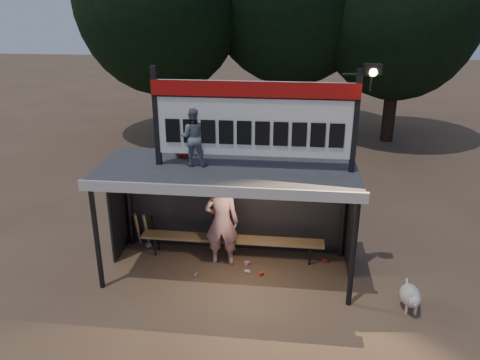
% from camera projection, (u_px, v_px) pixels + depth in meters
% --- Properties ---
extents(ground, '(80.00, 80.00, 0.00)m').
position_uv_depth(ground, '(228.00, 270.00, 9.86)').
color(ground, brown).
rests_on(ground, ground).
extents(player, '(0.74, 0.51, 1.97)m').
position_uv_depth(player, '(222.00, 222.00, 9.79)').
color(player, silver).
rests_on(player, ground).
extents(child_a, '(0.57, 0.45, 1.15)m').
position_uv_depth(child_a, '(194.00, 137.00, 8.92)').
color(child_a, slate).
rests_on(child_a, dugout_shelter).
extents(child_b, '(0.57, 0.54, 0.98)m').
position_uv_depth(child_b, '(182.00, 134.00, 9.44)').
color(child_b, '#AB1F1A').
rests_on(child_b, dugout_shelter).
extents(dugout_shelter, '(5.10, 2.08, 2.32)m').
position_uv_depth(dugout_shelter, '(229.00, 185.00, 9.43)').
color(dugout_shelter, '#38383B').
rests_on(dugout_shelter, ground).
extents(scoreboard_assembly, '(4.10, 0.27, 1.99)m').
position_uv_depth(scoreboard_assembly, '(257.00, 117.00, 8.60)').
color(scoreboard_assembly, black).
rests_on(scoreboard_assembly, dugout_shelter).
extents(bench, '(4.00, 0.35, 0.48)m').
position_uv_depth(bench, '(232.00, 240.00, 10.22)').
color(bench, olive).
rests_on(bench, ground).
extents(tree_right, '(6.08, 6.08, 8.72)m').
position_uv_depth(tree_right, '(402.00, 4.00, 17.19)').
color(tree_right, black).
rests_on(tree_right, ground).
extents(dog, '(0.36, 0.81, 0.49)m').
position_uv_depth(dog, '(411.00, 296.00, 8.52)').
color(dog, beige).
rests_on(dog, ground).
extents(bats, '(0.47, 0.32, 0.84)m').
position_uv_depth(bats, '(146.00, 229.00, 10.69)').
color(bats, '#9C7449').
rests_on(bats, ground).
extents(litter, '(4.12, 1.25, 0.08)m').
position_uv_depth(litter, '(238.00, 264.00, 10.02)').
color(litter, red).
rests_on(litter, ground).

